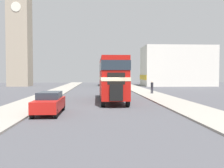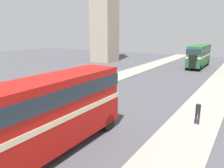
# 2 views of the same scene
# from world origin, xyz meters

# --- Properties ---
(double_decker_bus) EXTENTS (2.41, 10.90, 4.32)m
(double_decker_bus) POSITION_xyz_m (0.96, 4.24, 2.58)
(double_decker_bus) COLOR #B2140F
(double_decker_bus) RESTS_ON ground_plane
(bus_distant) EXTENTS (2.45, 9.76, 4.10)m
(bus_distant) POSITION_xyz_m (1.49, 39.70, 2.46)
(bus_distant) COLOR #1E602D
(bus_distant) RESTS_ON ground_plane
(pedestrian_walking) EXTENTS (0.34, 0.34, 1.70)m
(pedestrian_walking) POSITION_xyz_m (7.00, 12.69, 1.08)
(pedestrian_walking) COLOR #282833
(pedestrian_walking) RESTS_ON sidewalk_right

